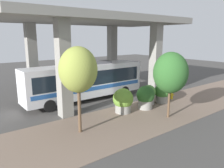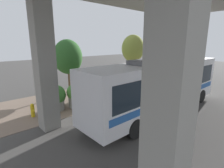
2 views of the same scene
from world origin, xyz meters
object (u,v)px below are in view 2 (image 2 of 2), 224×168
(bus, at_px, (160,84))
(planter_front, at_px, (75,95))
(fire_hydrant, at_px, (33,110))
(planter_back, at_px, (107,86))
(street_tree_near, at_px, (68,57))
(planter_extra, at_px, (84,89))
(planter_middle, at_px, (56,97))
(street_tree_far, at_px, (133,49))

(bus, bearing_deg, planter_front, -140.67)
(fire_hydrant, xyz_separation_m, planter_back, (-0.02, 6.10, 0.52))
(fire_hydrant, bearing_deg, street_tree_near, 124.71)
(planter_back, height_order, planter_extra, planter_extra)
(planter_front, distance_m, planter_back, 3.21)
(bus, distance_m, planter_extra, 5.86)
(planter_front, bearing_deg, planter_middle, -108.60)
(planter_middle, relative_size, street_tree_far, 0.33)
(bus, distance_m, street_tree_near, 8.12)
(bus, height_order, street_tree_far, street_tree_far)
(planter_extra, distance_m, street_tree_near, 3.37)
(bus, relative_size, planter_extra, 5.98)
(planter_extra, bearing_deg, fire_hydrant, -83.72)
(fire_hydrant, distance_m, street_tree_far, 11.20)
(bus, distance_m, planter_middle, 7.06)
(fire_hydrant, xyz_separation_m, street_tree_far, (-1.16, 10.58, 3.48))
(bus, xyz_separation_m, planter_extra, (-5.20, -2.52, -0.95))
(planter_front, height_order, planter_extra, planter_extra)
(fire_hydrant, bearing_deg, bus, 54.14)
(planter_back, bearing_deg, street_tree_far, 104.33)
(planter_front, height_order, planter_middle, planter_middle)
(bus, height_order, fire_hydrant, bus)
(fire_hydrant, xyz_separation_m, planter_extra, (-0.45, 4.05, 0.55))
(street_tree_near, height_order, street_tree_far, street_tree_far)
(bus, bearing_deg, planter_middle, -134.75)
(fire_hydrant, bearing_deg, planter_middle, 95.88)
(bus, height_order, street_tree_near, street_tree_near)
(fire_hydrant, relative_size, street_tree_far, 0.17)
(street_tree_far, bearing_deg, street_tree_near, -104.84)
(fire_hydrant, xyz_separation_m, planter_front, (0.27, 2.90, 0.45))
(fire_hydrant, xyz_separation_m, street_tree_near, (-2.87, 4.14, 2.89))
(planter_back, relative_size, planter_extra, 1.00)
(planter_middle, height_order, planter_extra, planter_extra)
(bus, relative_size, street_tree_far, 2.17)
(planter_front, bearing_deg, planter_back, 95.09)
(street_tree_far, bearing_deg, fire_hydrant, -83.72)
(planter_extra, distance_m, street_tree_far, 7.20)
(planter_front, relative_size, street_tree_near, 0.36)
(bus, distance_m, street_tree_far, 7.42)
(fire_hydrant, bearing_deg, planter_back, 90.18)
(bus, relative_size, planter_front, 6.71)
(street_tree_far, bearing_deg, planter_extra, -83.73)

